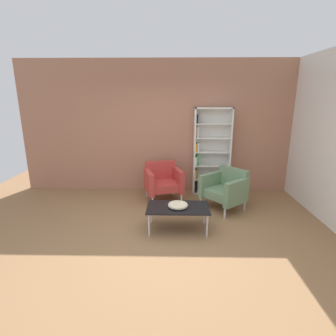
% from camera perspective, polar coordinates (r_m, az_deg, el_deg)
% --- Properties ---
extents(ground_plane, '(8.32, 8.32, 0.00)m').
position_cam_1_polar(ground_plane, '(4.03, -1.91, -16.38)').
color(ground_plane, olive).
extents(brick_back_panel, '(6.40, 0.12, 2.90)m').
position_cam_1_polar(brick_back_panel, '(5.93, -0.76, 8.82)').
color(brick_back_panel, '#A87056').
rests_on(brick_back_panel, ground_plane).
extents(bookshelf_tall, '(0.80, 0.30, 1.90)m').
position_cam_1_polar(bookshelf_tall, '(5.86, 9.07, 3.50)').
color(bookshelf_tall, silver).
rests_on(bookshelf_tall, ground_plane).
extents(coffee_table_low, '(1.00, 0.56, 0.40)m').
position_cam_1_polar(coffee_table_low, '(4.27, 2.17, -8.85)').
color(coffee_table_low, black).
rests_on(coffee_table_low, ground_plane).
extents(decorative_bowl, '(0.32, 0.32, 0.05)m').
position_cam_1_polar(decorative_bowl, '(4.25, 2.18, -8.03)').
color(decorative_bowl, beige).
rests_on(decorative_bowl, coffee_table_low).
extents(armchair_near_window, '(0.94, 0.95, 0.78)m').
position_cam_1_polar(armchair_near_window, '(5.16, 12.40, -4.33)').
color(armchair_near_window, slate).
rests_on(armchair_near_window, ground_plane).
extents(armchair_spare_guest, '(0.87, 0.82, 0.78)m').
position_cam_1_polar(armchair_spare_guest, '(5.50, -1.13, -2.74)').
color(armchair_spare_guest, '#B73833').
rests_on(armchair_spare_guest, ground_plane).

